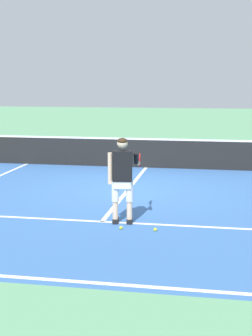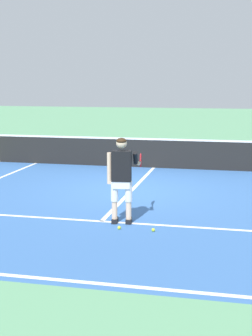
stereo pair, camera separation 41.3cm
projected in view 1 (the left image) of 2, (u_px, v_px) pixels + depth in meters
name	position (u px, v px, depth m)	size (l,w,h in m)	color
ground_plane	(128.00, 190.00, 12.75)	(80.00, 80.00, 0.00)	#609E70
court_inner_surface	(118.00, 202.00, 11.54)	(10.98, 9.79, 0.00)	#3866A8
line_baseline	(55.00, 280.00, 6.99)	(10.98, 0.10, 0.01)	white
line_service	(102.00, 222.00, 9.89)	(8.23, 0.10, 0.01)	white
line_centre_service	(129.00, 188.00, 12.99)	(0.10, 6.40, 0.01)	white
tennis_net	(146.00, 153.00, 16.00)	(11.96, 0.08, 1.07)	#333338
tennis_player	(123.00, 174.00, 9.64)	(0.61, 1.17, 1.71)	black
tennis_ball_near_feet	(155.00, 230.00, 9.26)	(0.07, 0.07, 0.07)	#CCE02D
tennis_ball_by_baseline	(121.00, 228.00, 9.37)	(0.07, 0.07, 0.07)	#CCE02D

